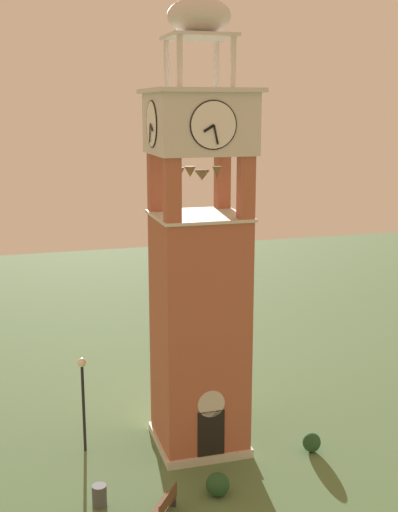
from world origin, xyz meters
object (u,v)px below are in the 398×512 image
(trash_bin, at_px, (99,496))
(park_bench, at_px, (165,505))
(clock_tower, at_px, (199,277))
(lamp_post, at_px, (83,387))

(trash_bin, bearing_deg, park_bench, -32.85)
(clock_tower, relative_size, trash_bin, 22.48)
(lamp_post, relative_size, trash_bin, 5.04)
(clock_tower, bearing_deg, park_bench, -119.00)
(lamp_post, bearing_deg, clock_tower, -9.03)
(park_bench, bearing_deg, clock_tower, 61.00)
(park_bench, height_order, lamp_post, lamp_post)
(clock_tower, relative_size, lamp_post, 4.46)
(clock_tower, xyz_separation_m, park_bench, (-2.59, -4.67, -6.77))
(clock_tower, distance_m, trash_bin, 8.93)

